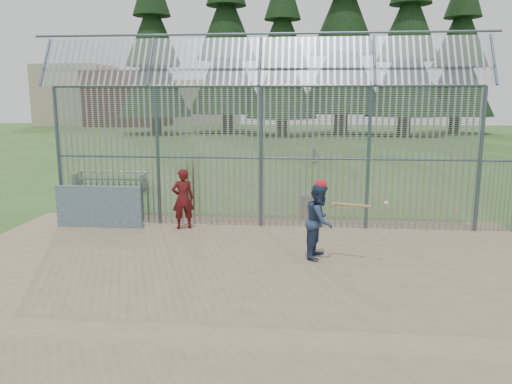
# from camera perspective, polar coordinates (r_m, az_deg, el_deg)

# --- Properties ---
(ground) EXTENTS (120.00, 120.00, 0.00)m
(ground) POSITION_cam_1_polar(r_m,az_deg,el_deg) (11.21, -0.98, -8.45)
(ground) COLOR #2D511E
(ground) RESTS_ON ground
(dirt_infield) EXTENTS (14.00, 10.00, 0.02)m
(dirt_infield) POSITION_cam_1_polar(r_m,az_deg,el_deg) (10.74, -1.28, -9.27)
(dirt_infield) COLOR #756047
(dirt_infield) RESTS_ON ground
(dugout_wall) EXTENTS (2.50, 0.12, 1.20)m
(dugout_wall) POSITION_cam_1_polar(r_m,az_deg,el_deg) (14.94, -17.51, -1.61)
(dugout_wall) COLOR #38566B
(dugout_wall) RESTS_ON dirt_infield
(batter) EXTENTS (0.86, 0.99, 1.73)m
(batter) POSITION_cam_1_polar(r_m,az_deg,el_deg) (11.62, 7.30, -3.29)
(batter) COLOR navy
(batter) RESTS_ON dirt_infield
(onlooker) EXTENTS (0.74, 0.63, 1.72)m
(onlooker) POSITION_cam_1_polar(r_m,az_deg,el_deg) (14.21, -8.35, -0.77)
(onlooker) COLOR maroon
(onlooker) RESTS_ON dirt_infield
(bg_kid_seated) EXTENTS (0.53, 0.41, 0.84)m
(bg_kid_seated) POSITION_cam_1_polar(r_m,az_deg,el_deg) (28.60, 6.73, 4.11)
(bg_kid_seated) COLOR slate
(bg_kid_seated) RESTS_ON ground
(batting_gear) EXTENTS (1.60, 0.58, 0.61)m
(batting_gear) POSITION_cam_1_polar(r_m,az_deg,el_deg) (11.43, 8.12, 0.39)
(batting_gear) COLOR red
(batting_gear) RESTS_ON ground
(trash_can) EXTENTS (0.56, 0.56, 0.82)m
(trash_can) POSITION_cam_1_polar(r_m,az_deg,el_deg) (15.53, 5.84, -1.61)
(trash_can) COLOR gray
(trash_can) RESTS_ON ground
(bleacher) EXTENTS (3.00, 0.95, 0.72)m
(bleacher) POSITION_cam_1_polar(r_m,az_deg,el_deg) (21.01, -16.29, 1.33)
(bleacher) COLOR gray
(bleacher) RESTS_ON ground
(backstop_fence) EXTENTS (20.09, 0.81, 5.30)m
(backstop_fence) POSITION_cam_1_polar(r_m,az_deg,el_deg) (14.03, 7.97, 5.21)
(backstop_fence) COLOR #47566B
(backstop_fence) RESTS_ON ground
(conifer_row) EXTENTS (38.48, 12.26, 20.20)m
(conifer_row) POSITION_cam_1_polar(r_m,az_deg,el_deg) (52.52, 6.54, 18.49)
(conifer_row) COLOR #332319
(conifer_row) RESTS_ON ground
(distant_buildings) EXTENTS (26.50, 10.50, 8.00)m
(distant_buildings) POSITION_cam_1_polar(r_m,az_deg,el_deg) (71.31, -14.78, 10.32)
(distant_buildings) COLOR brown
(distant_buildings) RESTS_ON ground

